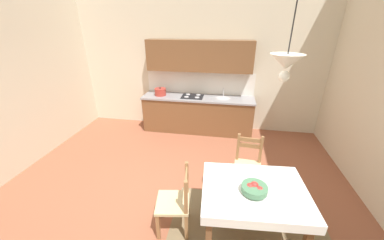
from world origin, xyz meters
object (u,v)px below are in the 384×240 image
(kitchen_cabinetry, at_px, (198,98))
(dining_chair_tv_side, at_px, (176,202))
(dining_table, at_px, (253,197))
(pendant_lamp, at_px, (286,63))
(fruit_bowl, at_px, (254,188))
(dining_chair_kitchen_side, at_px, (248,166))

(kitchen_cabinetry, xyz_separation_m, dining_chair_tv_side, (0.15, -2.98, -0.41))
(kitchen_cabinetry, distance_m, dining_chair_tv_side, 3.01)
(dining_table, distance_m, pendant_lamp, 1.60)
(kitchen_cabinetry, xyz_separation_m, fruit_bowl, (1.09, -2.99, -0.04))
(kitchen_cabinetry, relative_size, pendant_lamp, 3.36)
(dining_chair_tv_side, distance_m, dining_chair_kitchen_side, 1.35)
(dining_chair_tv_side, relative_size, fruit_bowl, 3.10)
(pendant_lamp, bearing_deg, kitchen_cabinetry, 113.85)
(dining_table, xyz_separation_m, dining_chair_tv_side, (-0.96, -0.06, -0.18))
(dining_chair_tv_side, xyz_separation_m, fruit_bowl, (0.94, -0.01, 0.37))
(dining_table, distance_m, dining_chair_kitchen_side, 0.90)
(kitchen_cabinetry, xyz_separation_m, pendant_lamp, (1.25, -2.82, 1.36))
(dining_table, bearing_deg, dining_chair_kitchen_side, 89.95)
(kitchen_cabinetry, relative_size, dining_table, 2.07)
(dining_chair_tv_side, height_order, dining_chair_kitchen_side, same)
(dining_chair_kitchen_side, bearing_deg, dining_table, -90.05)
(pendant_lamp, bearing_deg, dining_table, -142.78)
(kitchen_cabinetry, xyz_separation_m, dining_table, (1.11, -2.92, -0.24))
(dining_chair_kitchen_side, relative_size, pendant_lamp, 1.16)
(dining_table, height_order, fruit_bowl, fruit_bowl)
(fruit_bowl, relative_size, pendant_lamp, 0.37)
(dining_chair_kitchen_side, xyz_separation_m, fruit_bowl, (-0.02, -0.96, 0.37))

